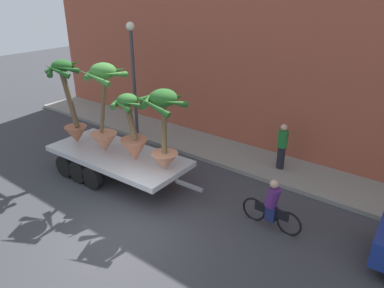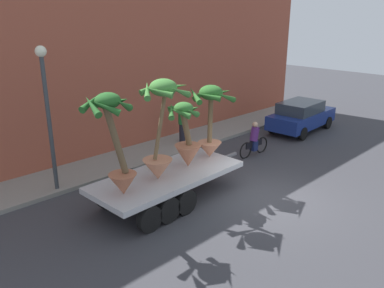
% 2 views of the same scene
% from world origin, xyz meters
% --- Properties ---
extents(ground_plane, '(60.00, 60.00, 0.00)m').
position_xyz_m(ground_plane, '(0.00, 0.00, 0.00)').
color(ground_plane, '#38383D').
extents(sidewalk, '(24.00, 2.20, 0.15)m').
position_xyz_m(sidewalk, '(0.00, 6.10, 0.07)').
color(sidewalk, gray).
rests_on(sidewalk, ground).
extents(building_facade, '(24.00, 1.20, 8.45)m').
position_xyz_m(building_facade, '(0.00, 7.80, 4.23)').
color(building_facade, '#9E4C38').
rests_on(building_facade, ground).
extents(flatbed_trailer, '(6.20, 2.37, 0.98)m').
position_xyz_m(flatbed_trailer, '(-2.75, 2.11, 0.75)').
color(flatbed_trailer, '#B7BABF').
rests_on(flatbed_trailer, ground).
extents(potted_palm_rear, '(1.43, 1.43, 3.01)m').
position_xyz_m(potted_palm_rear, '(-4.55, 1.87, 2.51)').
color(potted_palm_rear, '#B26647').
rests_on(potted_palm_rear, flatbed_trailer).
extents(potted_palm_middle, '(1.56, 1.60, 2.61)m').
position_xyz_m(potted_palm_middle, '(-0.39, 2.23, 2.43)').
color(potted_palm_middle, tan).
rests_on(potted_palm_middle, flatbed_trailer).
extents(potted_palm_front, '(1.50, 1.54, 3.12)m').
position_xyz_m(potted_palm_front, '(-2.83, 2.00, 2.56)').
color(potted_palm_front, tan).
rests_on(potted_palm_front, flatbed_trailer).
extents(potted_palm_extra, '(1.27, 1.17, 2.25)m').
position_xyz_m(potted_palm_extra, '(-1.66, 2.11, 1.93)').
color(potted_palm_extra, '#C17251').
rests_on(potted_palm_extra, flatbed_trailer).
extents(cyclist, '(1.84, 0.35, 1.54)m').
position_xyz_m(cyclist, '(3.05, 2.82, 0.67)').
color(cyclist, black).
rests_on(cyclist, ground).
extents(pedestrian_near_gate, '(0.36, 0.36, 1.71)m').
position_xyz_m(pedestrian_near_gate, '(1.82, 6.07, 1.04)').
color(pedestrian_near_gate, black).
rests_on(pedestrian_near_gate, sidewalk).
extents(street_lamp, '(0.36, 0.36, 4.83)m').
position_xyz_m(street_lamp, '(-4.82, 5.30, 3.23)').
color(street_lamp, '#383D42').
rests_on(street_lamp, sidewalk).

